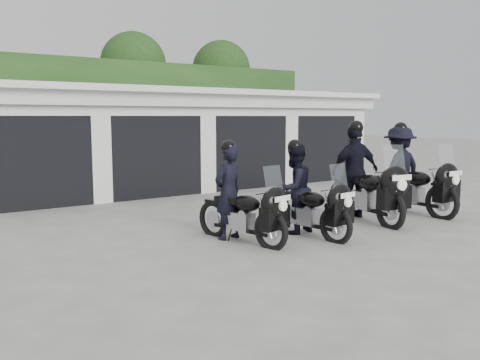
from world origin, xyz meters
TOP-DOWN VIEW (x-y plane):
  - ground at (0.00, 0.00)m, footprint 80.00×80.00m
  - garage_block at (-0.00, 8.06)m, footprint 16.40×6.80m
  - background_vegetation at (0.37, 12.92)m, footprint 20.00×3.90m
  - police_bike_a at (-0.95, 0.21)m, footprint 0.89×2.08m
  - police_bike_b at (0.28, -0.00)m, footprint 0.90×2.08m
  - police_bike_c at (2.27, 0.37)m, footprint 1.28×2.46m
  - police_bike_d at (3.74, 0.34)m, footprint 1.27×2.43m

SIDE VIEW (x-z plane):
  - ground at x=0.00m, z-range 0.00..0.00m
  - police_bike_a at x=-0.95m, z-range -0.19..1.64m
  - police_bike_b at x=0.28m, z-range -0.14..1.67m
  - police_bike_d at x=3.74m, z-range -0.16..1.96m
  - police_bike_c at x=2.27m, z-range -0.17..2.00m
  - garage_block at x=0.00m, z-range -0.06..2.90m
  - background_vegetation at x=0.37m, z-range -0.13..5.67m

